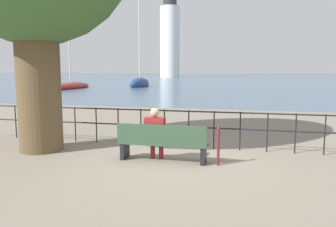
% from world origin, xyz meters
% --- Properties ---
extents(ground_plane, '(1000.00, 1000.00, 0.00)m').
position_xyz_m(ground_plane, '(0.00, 0.00, 0.00)').
color(ground_plane, gray).
extents(harbor_water, '(600.00, 300.00, 0.01)m').
position_xyz_m(harbor_water, '(0.00, 160.81, 0.00)').
color(harbor_water, '#47607A').
rests_on(harbor_water, ground_plane).
extents(park_bench, '(2.14, 0.45, 0.90)m').
position_xyz_m(park_bench, '(0.00, -0.07, 0.44)').
color(park_bench, '#334C38').
rests_on(park_bench, ground_plane).
extents(seated_person_left, '(0.47, 0.35, 1.27)m').
position_xyz_m(seated_person_left, '(-0.19, 0.01, 0.70)').
color(seated_person_left, maroon).
rests_on(seated_person_left, ground_plane).
extents(promenade_railing, '(11.94, 0.04, 1.05)m').
position_xyz_m(promenade_railing, '(0.00, 1.50, 0.69)').
color(promenade_railing, black).
rests_on(promenade_railing, ground_plane).
extents(closed_umbrella, '(0.09, 0.09, 0.95)m').
position_xyz_m(closed_umbrella, '(1.31, -0.07, 0.53)').
color(closed_umbrella, maroon).
rests_on(closed_umbrella, ground_plane).
extents(sailboat_0, '(1.92, 5.59, 11.73)m').
position_xyz_m(sailboat_0, '(-12.01, 33.90, 0.41)').
color(sailboat_0, navy).
rests_on(sailboat_0, ground_plane).
extents(sailboat_2, '(2.37, 8.75, 11.45)m').
position_xyz_m(sailboat_2, '(-18.66, 27.85, 0.27)').
color(sailboat_2, maroon).
rests_on(sailboat_2, ground_plane).
extents(harbor_lighthouse, '(6.04, 6.04, 26.45)m').
position_xyz_m(harbor_lighthouse, '(-22.23, 93.76, 12.30)').
color(harbor_lighthouse, white).
rests_on(harbor_lighthouse, ground_plane).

